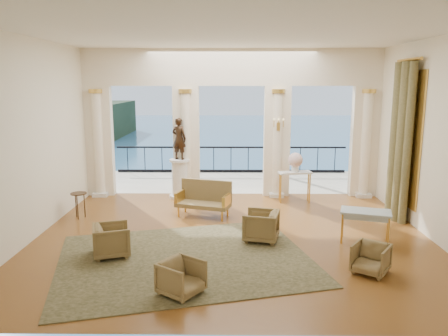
{
  "coord_description": "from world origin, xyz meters",
  "views": [
    {
      "loc": [
        -0.08,
        -9.58,
        3.49
      ],
      "look_at": [
        -0.2,
        0.6,
        1.5
      ],
      "focal_mm": 35.0,
      "sensor_mm": 36.0,
      "label": 1
    }
  ],
  "objects_px": {
    "settee": "(204,198)",
    "console_table": "(295,177)",
    "armchair_a": "(181,276)",
    "armchair_b": "(371,257)",
    "statue": "(179,139)",
    "side_table": "(79,196)",
    "armchair_c": "(261,224)",
    "game_table": "(366,214)",
    "armchair_d": "(112,239)",
    "pedestal": "(180,179)"
  },
  "relations": [
    {
      "from": "pedestal",
      "to": "console_table",
      "type": "bearing_deg",
      "value": -7.4
    },
    {
      "from": "game_table",
      "to": "pedestal",
      "type": "xyz_separation_m",
      "value": [
        -4.53,
        3.81,
        -0.07
      ]
    },
    {
      "from": "armchair_b",
      "to": "armchair_d",
      "type": "relative_size",
      "value": 0.85
    },
    {
      "from": "armchair_c",
      "to": "settee",
      "type": "xyz_separation_m",
      "value": [
        -1.37,
        1.89,
        0.09
      ]
    },
    {
      "from": "armchair_a",
      "to": "settee",
      "type": "height_order",
      "value": "settee"
    },
    {
      "from": "game_table",
      "to": "armchair_c",
      "type": "bearing_deg",
      "value": -164.99
    },
    {
      "from": "statue",
      "to": "side_table",
      "type": "xyz_separation_m",
      "value": [
        -2.41,
        -2.11,
        -1.26
      ]
    },
    {
      "from": "armchair_d",
      "to": "pedestal",
      "type": "bearing_deg",
      "value": -28.17
    },
    {
      "from": "armchair_d",
      "to": "console_table",
      "type": "relative_size",
      "value": 0.72
    },
    {
      "from": "settee",
      "to": "console_table",
      "type": "distance_m",
      "value": 2.97
    },
    {
      "from": "pedestal",
      "to": "statue",
      "type": "relative_size",
      "value": 0.95
    },
    {
      "from": "settee",
      "to": "pedestal",
      "type": "height_order",
      "value": "pedestal"
    },
    {
      "from": "armchair_c",
      "to": "settee",
      "type": "bearing_deg",
      "value": -130.79
    },
    {
      "from": "armchair_a",
      "to": "game_table",
      "type": "bearing_deg",
      "value": -21.35
    },
    {
      "from": "settee",
      "to": "side_table",
      "type": "relative_size",
      "value": 2.28
    },
    {
      "from": "armchair_d",
      "to": "side_table",
      "type": "height_order",
      "value": "armchair_d"
    },
    {
      "from": "armchair_d",
      "to": "console_table",
      "type": "distance_m",
      "value": 6.06
    },
    {
      "from": "armchair_d",
      "to": "game_table",
      "type": "relative_size",
      "value": 0.62
    },
    {
      "from": "game_table",
      "to": "statue",
      "type": "relative_size",
      "value": 0.93
    },
    {
      "from": "pedestal",
      "to": "statue",
      "type": "bearing_deg",
      "value": 90.0
    },
    {
      "from": "settee",
      "to": "game_table",
      "type": "height_order",
      "value": "settee"
    },
    {
      "from": "armchair_c",
      "to": "armchair_d",
      "type": "bearing_deg",
      "value": -60.33
    },
    {
      "from": "armchair_d",
      "to": "settee",
      "type": "xyz_separation_m",
      "value": [
        1.74,
        2.81,
        0.1
      ]
    },
    {
      "from": "console_table",
      "to": "side_table",
      "type": "bearing_deg",
      "value": -174.6
    },
    {
      "from": "armchair_d",
      "to": "pedestal",
      "type": "distance_m",
      "value": 4.74
    },
    {
      "from": "armchair_d",
      "to": "pedestal",
      "type": "xyz_separation_m",
      "value": [
        0.88,
        4.65,
        0.21
      ]
    },
    {
      "from": "settee",
      "to": "statue",
      "type": "relative_size",
      "value": 1.21
    },
    {
      "from": "pedestal",
      "to": "side_table",
      "type": "xyz_separation_m",
      "value": [
        -2.41,
        -2.11,
        0.0
      ]
    },
    {
      "from": "game_table",
      "to": "side_table",
      "type": "height_order",
      "value": "game_table"
    },
    {
      "from": "armchair_b",
      "to": "settee",
      "type": "height_order",
      "value": "settee"
    },
    {
      "from": "settee",
      "to": "game_table",
      "type": "distance_m",
      "value": 4.17
    },
    {
      "from": "armchair_c",
      "to": "statue",
      "type": "height_order",
      "value": "statue"
    },
    {
      "from": "armchair_c",
      "to": "side_table",
      "type": "bearing_deg",
      "value": -96.11
    },
    {
      "from": "armchair_d",
      "to": "settee",
      "type": "bearing_deg",
      "value": -49.16
    },
    {
      "from": "armchair_a",
      "to": "statue",
      "type": "bearing_deg",
      "value": 42.0
    },
    {
      "from": "armchair_a",
      "to": "armchair_b",
      "type": "distance_m",
      "value": 3.54
    },
    {
      "from": "armchair_c",
      "to": "armchair_a",
      "type": "bearing_deg",
      "value": -17.31
    },
    {
      "from": "armchair_d",
      "to": "armchair_c",
      "type": "bearing_deg",
      "value": -90.98
    },
    {
      "from": "pedestal",
      "to": "side_table",
      "type": "relative_size",
      "value": 1.78
    },
    {
      "from": "settee",
      "to": "pedestal",
      "type": "distance_m",
      "value": 2.03
    },
    {
      "from": "settee",
      "to": "console_table",
      "type": "xyz_separation_m",
      "value": [
        2.61,
        1.39,
        0.29
      ]
    },
    {
      "from": "armchair_c",
      "to": "pedestal",
      "type": "bearing_deg",
      "value": -135.92
    },
    {
      "from": "statue",
      "to": "armchair_c",
      "type": "bearing_deg",
      "value": 144.75
    },
    {
      "from": "statue",
      "to": "armchair_a",
      "type": "bearing_deg",
      "value": 120.39
    },
    {
      "from": "game_table",
      "to": "pedestal",
      "type": "height_order",
      "value": "pedestal"
    },
    {
      "from": "armchair_c",
      "to": "game_table",
      "type": "distance_m",
      "value": 2.31
    },
    {
      "from": "statue",
      "to": "console_table",
      "type": "height_order",
      "value": "statue"
    },
    {
      "from": "armchair_c",
      "to": "pedestal",
      "type": "distance_m",
      "value": 4.35
    },
    {
      "from": "armchair_b",
      "to": "console_table",
      "type": "height_order",
      "value": "console_table"
    },
    {
      "from": "armchair_b",
      "to": "settee",
      "type": "bearing_deg",
      "value": 167.98
    }
  ]
}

